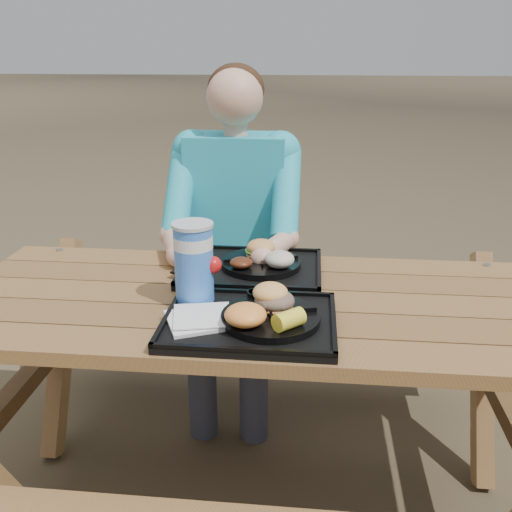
# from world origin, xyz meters

# --- Properties ---
(ground) EXTENTS (60.00, 60.00, 0.00)m
(ground) POSITION_xyz_m (0.00, 0.00, 0.00)
(ground) COLOR #999999
(ground) RESTS_ON ground
(picnic_table) EXTENTS (1.80, 1.49, 0.75)m
(picnic_table) POSITION_xyz_m (0.00, 0.00, 0.38)
(picnic_table) COLOR #999999
(picnic_table) RESTS_ON ground
(tray_near) EXTENTS (0.45, 0.35, 0.02)m
(tray_near) POSITION_xyz_m (0.00, -0.18, 0.76)
(tray_near) COLOR black
(tray_near) RESTS_ON picnic_table
(tray_far) EXTENTS (0.45, 0.35, 0.02)m
(tray_far) POSITION_xyz_m (-0.03, 0.19, 0.76)
(tray_far) COLOR black
(tray_far) RESTS_ON picnic_table
(plate_near) EXTENTS (0.26, 0.26, 0.02)m
(plate_near) POSITION_xyz_m (0.06, -0.19, 0.78)
(plate_near) COLOR black
(plate_near) RESTS_ON tray_near
(plate_far) EXTENTS (0.26, 0.26, 0.02)m
(plate_far) POSITION_xyz_m (-0.00, 0.20, 0.78)
(plate_far) COLOR black
(plate_far) RESTS_ON tray_far
(napkin_stack) EXTENTS (0.20, 0.20, 0.02)m
(napkin_stack) POSITION_xyz_m (-0.13, -0.21, 0.78)
(napkin_stack) COLOR white
(napkin_stack) RESTS_ON tray_near
(soda_cup) EXTENTS (0.11, 0.11, 0.22)m
(soda_cup) POSITION_xyz_m (-0.17, -0.08, 0.88)
(soda_cup) COLOR blue
(soda_cup) RESTS_ON tray_near
(condiment_bbq) EXTENTS (0.05, 0.05, 0.03)m
(condiment_bbq) POSITION_xyz_m (0.01, -0.07, 0.79)
(condiment_bbq) COLOR black
(condiment_bbq) RESTS_ON tray_near
(condiment_mustard) EXTENTS (0.05, 0.05, 0.03)m
(condiment_mustard) POSITION_xyz_m (0.07, -0.06, 0.78)
(condiment_mustard) COLOR gold
(condiment_mustard) RESTS_ON tray_near
(sandwich) EXTENTS (0.10, 0.10, 0.10)m
(sandwich) POSITION_xyz_m (0.06, -0.15, 0.84)
(sandwich) COLOR #F9AD57
(sandwich) RESTS_ON plate_near
(mac_cheese) EXTENTS (0.11, 0.11, 0.05)m
(mac_cheese) POSITION_xyz_m (-0.00, -0.25, 0.82)
(mac_cheese) COLOR #FF9E43
(mac_cheese) RESTS_ON plate_near
(corn_cob) EXTENTS (0.11, 0.11, 0.05)m
(corn_cob) POSITION_xyz_m (0.11, -0.26, 0.81)
(corn_cob) COLOR yellow
(corn_cob) RESTS_ON plate_near
(cutlery_far) EXTENTS (0.07, 0.18, 0.01)m
(cutlery_far) POSITION_xyz_m (-0.21, 0.20, 0.77)
(cutlery_far) COLOR black
(cutlery_far) RESTS_ON tray_far
(burger) EXTENTS (0.10, 0.10, 0.09)m
(burger) POSITION_xyz_m (-0.01, 0.24, 0.83)
(burger) COLOR #E69951
(burger) RESTS_ON plate_far
(baked_beans) EXTENTS (0.07, 0.07, 0.03)m
(baked_beans) POSITION_xyz_m (-0.06, 0.13, 0.81)
(baked_beans) COLOR #552411
(baked_beans) RESTS_ON plate_far
(potato_salad) EXTENTS (0.09, 0.09, 0.05)m
(potato_salad) POSITION_xyz_m (0.06, 0.15, 0.82)
(potato_salad) COLOR beige
(potato_salad) RESTS_ON plate_far
(diner) EXTENTS (0.48, 0.84, 1.28)m
(diner) POSITION_xyz_m (-0.14, 0.63, 0.64)
(diner) COLOR teal
(diner) RESTS_ON ground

